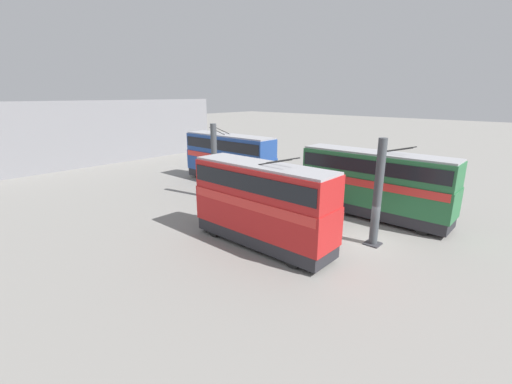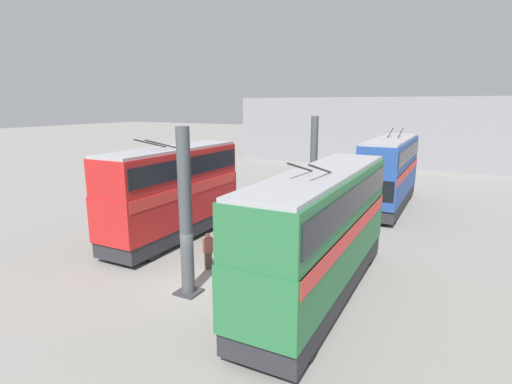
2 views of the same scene
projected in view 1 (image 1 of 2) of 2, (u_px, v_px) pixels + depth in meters
name	position (u px, v px, depth m)	size (l,w,h in m)	color
ground_plane	(365.00, 242.00, 21.48)	(240.00, 240.00, 0.00)	gray
depot_back_wall	(98.00, 133.00, 43.72)	(0.50, 36.00, 8.19)	gray
support_column_near	(378.00, 195.00, 20.29)	(0.92, 0.92, 6.56)	#42474C
support_column_far	(214.00, 163.00, 29.62)	(0.92, 0.92, 6.56)	#42474C
bus_left_near	(374.00, 181.00, 25.14)	(11.11, 2.54, 5.57)	black
bus_left_far	(229.00, 156.00, 34.99)	(10.74, 2.54, 5.63)	black
bus_right_far	(262.00, 200.00, 20.26)	(9.32, 2.54, 5.71)	black
person_aisle_foreground	(340.00, 220.00, 22.97)	(0.35, 0.47, 1.57)	#473D33
person_aisle_midway	(334.00, 224.00, 21.96)	(0.48, 0.44, 1.70)	#473D33
person_by_right_row	(274.00, 218.00, 23.27)	(0.40, 0.48, 1.58)	#473D33
person_by_left_row	(337.00, 210.00, 24.90)	(0.46, 0.31, 1.57)	#384251
oil_drum	(326.00, 211.00, 25.90)	(0.59, 0.59, 0.82)	#424C56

